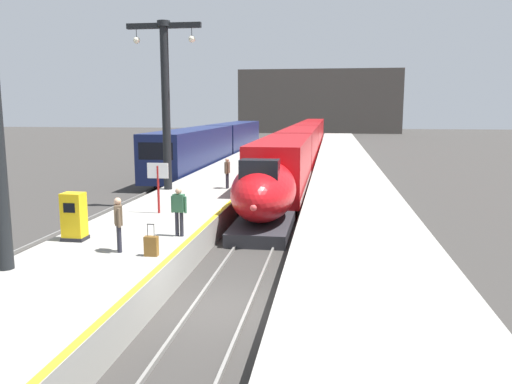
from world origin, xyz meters
name	(u,v)px	position (x,y,z in m)	size (l,w,h in m)	color
ground_plane	(221,309)	(0.00, 0.00, 0.00)	(260.00, 260.00, 0.00)	#33302D
platform_left	(238,174)	(-4.05, 24.75, 0.53)	(4.80, 110.00, 1.05)	gray
platform_right	(347,176)	(4.05, 24.75, 0.53)	(4.80, 110.00, 1.05)	gray
platform_left_safety_stripe	(268,167)	(-1.77, 24.75, 1.05)	(0.20, 107.80, 0.01)	yellow
rail_main_left	(285,176)	(-0.75, 27.50, 0.06)	(0.08, 110.00, 0.12)	slate
rail_main_right	(303,176)	(0.75, 27.50, 0.06)	(0.08, 110.00, 0.12)	slate
rail_secondary_left	(187,174)	(-8.85, 27.50, 0.06)	(0.08, 110.00, 0.12)	slate
rail_secondary_right	(205,175)	(-7.35, 27.50, 0.06)	(0.08, 110.00, 0.12)	slate
highspeed_train_main	(304,141)	(0.00, 42.61, 1.97)	(2.92, 75.08, 3.60)	#B20F14
regional_train_adjacent	(218,142)	(-8.10, 36.12, 2.13)	(2.85, 36.60, 3.80)	#141E4C
station_column_mid	(165,90)	(-5.90, 13.63, 6.41)	(4.00, 0.68, 8.87)	black
passenger_near_edge	(118,220)	(-3.50, 1.50, 2.04)	(0.37, 0.51, 1.69)	#23232D
passenger_mid_platform	(179,208)	(-2.24, 3.66, 2.04)	(0.57, 0.25, 1.69)	#23232D
passenger_far_waiting	(227,171)	(-2.75, 14.37, 2.04)	(0.24, 0.57, 1.69)	#23232D
rolling_suitcase	(151,246)	(-2.37, 1.20, 1.35)	(0.40, 0.22, 0.98)	brown
ticket_machine_yellow	(74,218)	(-5.55, 2.63, 1.79)	(0.76, 0.62, 1.60)	yellow
departure_info_board	(158,178)	(-4.25, 7.34, 2.56)	(0.90, 0.10, 2.12)	maroon
terminus_back_wall	(319,101)	(0.00, 102.00, 7.00)	(36.00, 2.00, 14.00)	#4C4742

